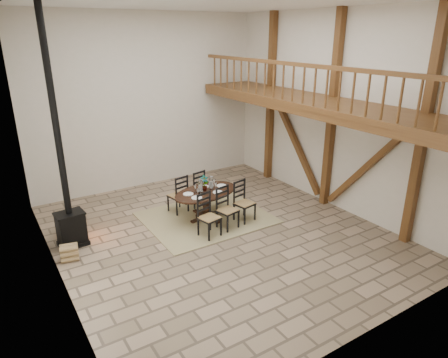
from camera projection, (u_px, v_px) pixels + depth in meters
ground at (220, 234)px, 9.33m from camera, size 8.00×8.00×0.00m
room_shell at (265, 100)px, 8.88m from camera, size 7.02×8.02×5.01m
rug at (206, 217)px, 10.13m from camera, size 3.00×2.50×0.02m
dining_table at (209, 204)px, 9.92m from camera, size 1.94×2.18×1.13m
wood_stove at (67, 197)px, 8.46m from camera, size 0.64×0.52×5.00m
log_basket at (72, 227)px, 9.23m from camera, size 0.54×0.54×0.45m
log_stack at (69, 253)px, 8.19m from camera, size 0.39×0.31×0.36m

